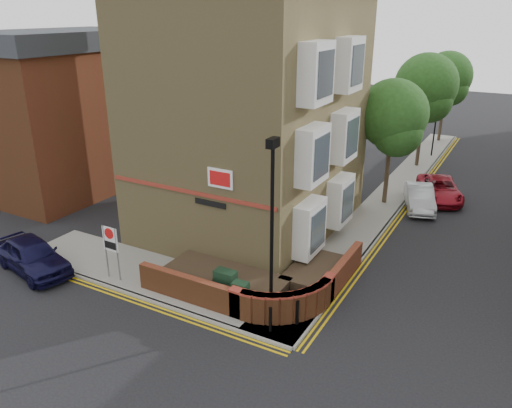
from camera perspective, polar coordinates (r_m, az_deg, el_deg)
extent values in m
plane|color=black|center=(17.63, -4.92, -13.41)|extent=(120.00, 120.00, 0.00)
cube|color=gray|center=(20.45, -10.82, -8.26)|extent=(13.00, 3.00, 0.12)
cube|color=gray|center=(30.29, 15.43, 1.33)|extent=(2.00, 32.00, 0.12)
cube|color=gray|center=(19.50, -13.65, -10.08)|extent=(13.00, 0.15, 0.12)
cube|color=gray|center=(30.09, 17.27, 1.00)|extent=(0.15, 32.00, 0.12)
cube|color=gold|center=(19.37, -14.13, -10.54)|extent=(13.00, 0.28, 0.01)
cube|color=gold|center=(30.07, 17.72, 0.82)|extent=(0.28, 32.00, 0.01)
cube|color=olive|center=(23.30, -0.50, 10.43)|extent=(8.00, 10.00, 11.00)
cube|color=maroon|center=(19.84, -7.67, 1.38)|extent=(7.80, 0.06, 0.15)
cube|color=white|center=(18.75, -4.11, 2.92)|extent=(1.10, 0.05, 0.75)
cube|color=black|center=(19.39, -5.26, 0.06)|extent=(1.40, 0.04, 0.22)
cylinder|color=black|center=(16.25, 1.81, -3.82)|extent=(0.12, 0.12, 6.00)
cylinder|color=black|center=(17.51, 1.71, -11.55)|extent=(0.20, 0.20, 0.80)
cube|color=black|center=(15.18, 1.95, 7.00)|extent=(0.25, 0.50, 0.30)
cube|color=black|center=(18.30, -3.49, -9.28)|extent=(0.80, 0.45, 1.20)
cube|color=black|center=(17.74, -1.80, -10.51)|extent=(0.55, 0.40, 1.10)
cylinder|color=black|center=(16.74, 1.66, -13.06)|extent=(0.11, 0.11, 0.90)
cylinder|color=black|center=(17.13, 4.75, -12.25)|extent=(0.11, 0.11, 0.90)
cylinder|color=slate|center=(20.40, -16.76, -5.22)|extent=(0.06, 0.06, 2.20)
cylinder|color=slate|center=(20.01, -15.54, -5.63)|extent=(0.06, 0.06, 2.20)
cube|color=white|center=(19.95, -16.33, -3.88)|extent=(0.72, 0.04, 1.00)
cylinder|color=red|center=(19.83, -16.47, -3.26)|extent=(0.44, 0.02, 0.44)
cube|color=brown|center=(31.23, -20.27, 8.91)|extent=(6.00, 10.00, 8.00)
cube|color=#2B2F33|center=(30.68, -21.38, 17.11)|extent=(6.40, 10.40, 1.00)
cylinder|color=#382B1E|center=(27.72, 14.86, 4.63)|extent=(0.24, 0.24, 4.55)
sphere|color=#224517|center=(27.12, 15.38, 9.90)|extent=(3.64, 3.64, 3.64)
sphere|color=#224517|center=(26.92, 15.86, 7.92)|extent=(2.60, 2.60, 2.60)
sphere|color=#224517|center=(27.66, 14.89, 9.19)|extent=(2.86, 2.86, 2.86)
cylinder|color=#382B1E|center=(35.26, 18.33, 8.17)|extent=(0.24, 0.24, 5.04)
sphere|color=#224517|center=(34.77, 18.88, 12.78)|extent=(4.03, 4.03, 4.03)
sphere|color=#224517|center=(34.54, 19.26, 11.11)|extent=(2.88, 2.88, 2.88)
sphere|color=#224517|center=(35.28, 18.43, 12.11)|extent=(3.17, 3.17, 3.17)
cylinder|color=#382B1E|center=(43.03, 20.53, 9.93)|extent=(0.24, 0.24, 4.76)
sphere|color=#224517|center=(42.64, 21.01, 13.51)|extent=(3.81, 3.81, 3.81)
sphere|color=#224517|center=(42.40, 21.32, 12.21)|extent=(2.72, 2.72, 2.72)
sphere|color=#224517|center=(43.13, 20.61, 12.99)|extent=(2.99, 2.99, 2.99)
cylinder|color=black|center=(38.28, 19.69, 7.56)|extent=(0.10, 0.10, 3.20)
imported|color=black|center=(37.88, 20.08, 10.64)|extent=(0.20, 0.16, 1.00)
imported|color=black|center=(22.31, -24.20, -5.38)|extent=(4.44, 2.56, 1.42)
imported|color=#A1A4A8|center=(28.12, 18.18, 0.71)|extent=(2.46, 4.06, 1.26)
imported|color=maroon|center=(29.93, 20.24, 1.64)|extent=(3.42, 4.81, 1.22)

